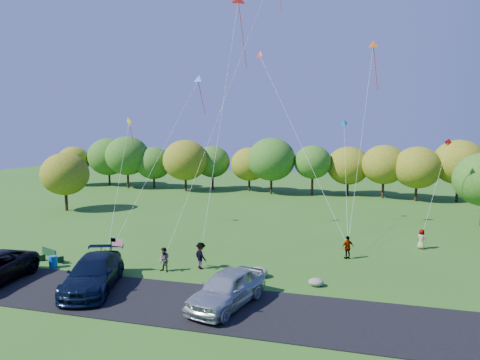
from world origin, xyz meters
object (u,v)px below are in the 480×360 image
object	(u,v)px
flyer_b	(164,260)
trash_barrel	(53,262)
flyer_d	(348,247)
minivan_navy	(93,273)
flyer_e	(421,239)
minivan_silver	(227,288)
flyer_c	(201,256)
flyer_a	(106,262)
park_bench	(50,255)

from	to	relation	value
flyer_b	trash_barrel	xyz separation A→B (m)	(-8.04, -1.23, -0.43)
flyer_d	minivan_navy	bearing A→B (deg)	0.09
trash_barrel	flyer_e	bearing A→B (deg)	24.70
minivan_silver	flyer_c	size ratio (longest dim) A/B	3.07
flyer_c	flyer_d	xyz separation A→B (m)	(9.94, 5.08, -0.06)
flyer_a	flyer_e	bearing A→B (deg)	-11.99
flyer_c	flyer_d	size ratio (longest dim) A/B	1.07
minivan_silver	flyer_a	world-z (taller)	minivan_silver
flyer_a	flyer_d	bearing A→B (deg)	-14.96
minivan_navy	flyer_e	distance (m)	25.49
minivan_navy	trash_barrel	bearing A→B (deg)	133.00
flyer_a	park_bench	bearing A→B (deg)	125.35
flyer_c	park_bench	distance (m)	11.40
minivan_navy	flyer_d	world-z (taller)	minivan_navy
minivan_navy	flyer_b	bearing A→B (deg)	37.73
flyer_c	trash_barrel	distance (m)	10.55
flyer_c	trash_barrel	size ratio (longest dim) A/B	2.23
flyer_a	flyer_c	xyz separation A→B (m)	(5.79, 2.80, 0.11)
trash_barrel	flyer_d	bearing A→B (deg)	20.66
minivan_silver	flyer_a	bearing A→B (deg)	177.86
flyer_c	flyer_d	world-z (taller)	flyer_c
trash_barrel	minivan_silver	bearing A→B (deg)	-12.94
minivan_navy	minivan_silver	distance (m)	8.65
flyer_a	flyer_e	world-z (taller)	flyer_a
minivan_silver	flyer_c	bearing A→B (deg)	137.62
minivan_navy	flyer_c	bearing A→B (deg)	29.27
flyer_a	flyer_c	size ratio (longest dim) A/B	0.89
flyer_a	minivan_silver	bearing A→B (deg)	-58.74
flyer_e	flyer_b	bearing A→B (deg)	65.20
trash_barrel	park_bench	bearing A→B (deg)	136.51
flyer_b	park_bench	distance (m)	9.11
minivan_navy	park_bench	world-z (taller)	minivan_navy
minivan_navy	flyer_a	world-z (taller)	minivan_navy
minivan_silver	flyer_a	xyz separation A→B (m)	(-9.44, 2.92, -0.21)
flyer_c	flyer_a	bearing A→B (deg)	64.33
trash_barrel	flyer_b	bearing A→B (deg)	8.70
flyer_b	flyer_c	xyz separation A→B (m)	(2.19, 1.29, 0.10)
flyer_a	flyer_c	distance (m)	6.43
flyer_b	park_bench	world-z (taller)	flyer_b
flyer_e	trash_barrel	distance (m)	28.58
flyer_a	flyer_b	xyz separation A→B (m)	(3.60, 1.50, 0.01)
minivan_silver	flyer_b	xyz separation A→B (m)	(-5.84, 4.42, -0.20)
flyer_d	flyer_e	world-z (taller)	flyer_d
minivan_silver	flyer_e	size ratio (longest dim) A/B	3.52
trash_barrel	flyer_c	bearing A→B (deg)	13.86
minivan_navy	minivan_silver	world-z (taller)	minivan_silver
flyer_e	flyer_c	bearing A→B (deg)	65.24
minivan_silver	trash_barrel	bearing A→B (deg)	-177.90
flyer_a	flyer_d	xyz separation A→B (m)	(15.74, 7.88, 0.04)
flyer_d	park_bench	xyz separation A→B (m)	(-21.24, -6.60, -0.32)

